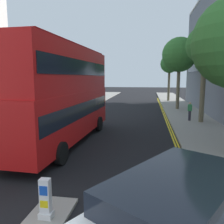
% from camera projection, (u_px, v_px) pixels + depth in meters
% --- Properties ---
extents(sidewalk_right, '(4.00, 80.00, 0.14)m').
position_uv_depth(sidewalk_right, '(198.00, 126.00, 18.06)').
color(sidewalk_right, gray).
rests_on(sidewalk_right, ground).
extents(sidewalk_left, '(4.00, 80.00, 0.14)m').
position_uv_depth(sidewalk_left, '(42.00, 121.00, 20.09)').
color(sidewalk_left, gray).
rests_on(sidewalk_left, ground).
extents(kerb_line_outer, '(0.10, 56.00, 0.01)m').
position_uv_depth(kerb_line_outer, '(173.00, 132.00, 16.44)').
color(kerb_line_outer, yellow).
rests_on(kerb_line_outer, ground).
extents(kerb_line_inner, '(0.10, 56.00, 0.01)m').
position_uv_depth(kerb_line_inner, '(170.00, 132.00, 16.47)').
color(kerb_line_inner, yellow).
rests_on(kerb_line_inner, ground).
extents(traffic_island, '(1.10, 2.20, 0.10)m').
position_uv_depth(traffic_island, '(46.00, 219.00, 6.25)').
color(traffic_island, gray).
rests_on(traffic_island, ground).
extents(keep_left_bollard, '(0.36, 0.28, 1.11)m').
position_uv_depth(keep_left_bollard, '(46.00, 200.00, 6.17)').
color(keep_left_bollard, silver).
rests_on(keep_left_bollard, traffic_island).
extents(double_decker_bus_away, '(3.11, 10.89, 5.64)m').
position_uv_depth(double_decker_bus_away, '(63.00, 92.00, 13.36)').
color(double_decker_bus_away, red).
rests_on(double_decker_bus_away, ground).
extents(pedestrian_far, '(0.34, 0.22, 1.62)m').
position_uv_depth(pedestrian_far, '(190.00, 111.00, 19.98)').
color(pedestrian_far, '#2D2D38').
rests_on(pedestrian_far, sidewalk_right).
extents(street_tree_near, '(3.98, 3.98, 8.32)m').
position_uv_depth(street_tree_near, '(179.00, 55.00, 26.67)').
color(street_tree_near, '#6B6047').
rests_on(street_tree_near, sidewalk_right).
extents(street_tree_mid, '(2.87, 2.87, 7.29)m').
position_uv_depth(street_tree_mid, '(170.00, 64.00, 36.48)').
color(street_tree_mid, '#6B6047').
rests_on(street_tree_mid, sidewalk_right).
extents(street_tree_distant, '(3.06, 3.06, 7.85)m').
position_uv_depth(street_tree_distant, '(205.00, 46.00, 18.57)').
color(street_tree_distant, '#6B6047').
rests_on(street_tree_distant, sidewalk_right).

